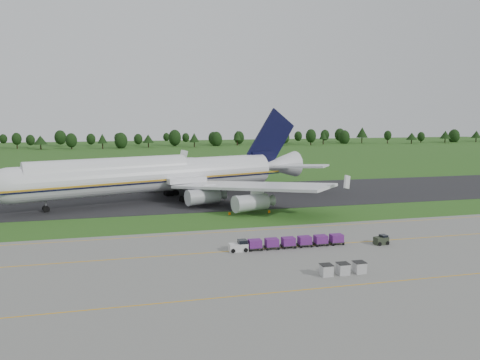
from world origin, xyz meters
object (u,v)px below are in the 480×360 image
object	(u,v)px
edge_markers	(250,213)
utility_cart	(381,241)
baggage_train	(286,242)
aircraft	(160,174)
uld_row	(343,269)

from	to	relation	value
edge_markers	utility_cart	bearing A→B (deg)	-62.19
baggage_train	edge_markers	size ratio (longest dim) A/B	2.06
baggage_train	utility_cart	world-z (taller)	baggage_train
aircraft	utility_cart	xyz separation A→B (m)	(32.44, -48.97, -5.92)
baggage_train	edge_markers	distance (m)	26.51
utility_cart	edge_markers	bearing A→B (deg)	117.81
aircraft	edge_markers	size ratio (longest dim) A/B	8.74
aircraft	uld_row	distance (m)	64.26
baggage_train	uld_row	distance (m)	14.05
utility_cart	edge_markers	size ratio (longest dim) A/B	0.26
uld_row	aircraft	bearing A→B (deg)	108.01
baggage_train	utility_cart	xyz separation A→B (m)	(15.86, -1.77, -0.31)
uld_row	edge_markers	xyz separation A→B (m)	(-2.25, 40.15, -0.56)
aircraft	edge_markers	xyz separation A→B (m)	(17.54, -20.71, -6.30)
aircraft	uld_row	size ratio (longest dim) A/B	12.82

